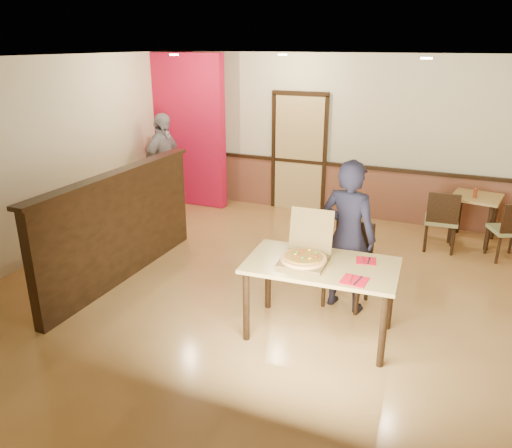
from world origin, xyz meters
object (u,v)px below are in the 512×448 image
(main_table, at_px, (321,273))
(diner_chair, at_px, (349,260))
(diner, at_px, (348,236))
(passerby, at_px, (164,164))
(condiment, at_px, (475,193))
(side_chair_left, at_px, (442,219))
(side_chair_right, at_px, (510,229))
(pizza_box, at_px, (305,256))
(side_table, at_px, (475,207))

(main_table, bearing_deg, diner_chair, 79.06)
(diner_chair, height_order, diner, diner)
(passerby, distance_m, condiment, 5.23)
(side_chair_left, height_order, side_chair_right, side_chair_left)
(pizza_box, height_order, condiment, pizza_box)
(side_chair_right, xyz_separation_m, pizza_box, (-2.11, -2.93, 0.41))
(diner, height_order, passerby, passerby)
(passerby, relative_size, condiment, 12.64)
(side_chair_right, bearing_deg, diner_chair, 25.17)
(side_table, bearing_deg, main_table, -112.44)
(side_chair_left, relative_size, side_table, 1.18)
(diner, relative_size, passerby, 0.99)
(side_chair_right, bearing_deg, condiment, -67.38)
(main_table, bearing_deg, condiment, 63.86)
(diner_chair, distance_m, side_chair_right, 2.76)
(side_chair_right, distance_m, diner, 2.91)
(side_chair_right, xyz_separation_m, passerby, (-5.71, -0.02, 0.42))
(side_table, height_order, pizza_box, pizza_box)
(diner, distance_m, passerby, 4.47)
(diner, bearing_deg, diner_chair, -80.19)
(side_chair_right, bearing_deg, main_table, 32.96)
(side_chair_right, bearing_deg, pizza_box, 30.69)
(side_table, relative_size, pizza_box, 1.40)
(pizza_box, bearing_deg, side_chair_right, 52.16)
(main_table, relative_size, diner_chair, 1.62)
(pizza_box, relative_size, condiment, 3.98)
(pizza_box, distance_m, condiment, 3.78)
(condiment, bearing_deg, main_table, -112.66)
(side_chair_left, height_order, side_table, side_chair_left)
(diner, relative_size, condiment, 12.52)
(side_table, distance_m, passerby, 5.28)
(main_table, relative_size, passerby, 0.89)
(side_table, bearing_deg, passerby, -173.10)
(side_chair_right, height_order, condiment, side_chair_right)
(side_table, relative_size, passerby, 0.44)
(side_chair_left, bearing_deg, diner, 64.38)
(diner_chair, distance_m, diner, 0.39)
(side_chair_left, relative_size, condiment, 6.57)
(main_table, distance_m, diner_chair, 0.87)
(diner_chair, bearing_deg, diner, -85.18)
(diner, bearing_deg, side_table, -104.70)
(side_chair_left, height_order, pizza_box, pizza_box)
(main_table, xyz_separation_m, side_chair_right, (1.93, 2.92, -0.23))
(diner, distance_m, pizza_box, 0.76)
(side_chair_left, distance_m, passerby, 4.80)
(condiment, bearing_deg, diner_chair, -117.11)
(passerby, bearing_deg, condiment, -80.79)
(main_table, height_order, diner, diner)
(side_chair_left, xyz_separation_m, diner, (-0.90, -2.22, 0.38))
(passerby, height_order, condiment, passerby)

